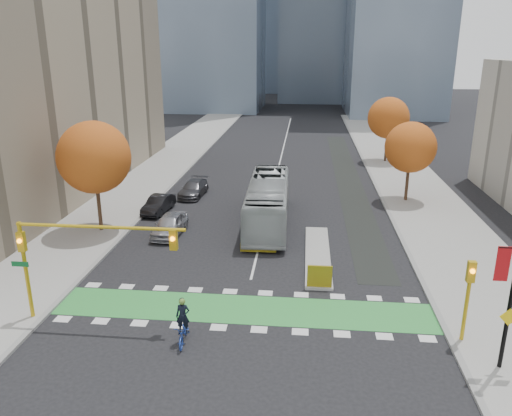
% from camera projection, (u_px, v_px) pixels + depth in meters
% --- Properties ---
extents(ground, '(300.00, 300.00, 0.00)m').
position_uv_depth(ground, '(240.00, 324.00, 24.77)').
color(ground, black).
rests_on(ground, ground).
extents(sidewalk_west, '(7.00, 120.00, 0.15)m').
position_uv_depth(sidewalk_west, '(120.00, 199.00, 44.96)').
color(sidewalk_west, gray).
rests_on(sidewalk_west, ground).
extents(sidewalk_east, '(7.00, 120.00, 0.15)m').
position_uv_depth(sidewalk_east, '(428.00, 208.00, 42.40)').
color(sidewalk_east, gray).
rests_on(sidewalk_east, ground).
extents(curb_west, '(0.30, 120.00, 0.16)m').
position_uv_depth(curb_west, '(158.00, 200.00, 44.62)').
color(curb_west, gray).
rests_on(curb_west, ground).
extents(curb_east, '(0.30, 120.00, 0.16)m').
position_uv_depth(curb_east, '(386.00, 207.00, 42.73)').
color(curb_east, gray).
rests_on(curb_east, ground).
extents(bike_crossing, '(20.00, 3.00, 0.01)m').
position_uv_depth(bike_crossing, '(244.00, 309.00, 26.19)').
color(bike_crossing, green).
rests_on(bike_crossing, ground).
extents(centre_line, '(0.15, 70.00, 0.01)m').
position_uv_depth(centre_line, '(281.00, 156.00, 62.63)').
color(centre_line, silver).
rests_on(centre_line, ground).
extents(bike_lane_paint, '(2.50, 50.00, 0.01)m').
position_uv_depth(bike_lane_paint, '(348.00, 178.00, 52.45)').
color(bike_lane_paint, black).
rests_on(bike_lane_paint, ground).
extents(median_island, '(1.60, 10.00, 0.16)m').
position_uv_depth(median_island, '(318.00, 254.00, 32.88)').
color(median_island, gray).
rests_on(median_island, ground).
extents(hazard_board, '(1.40, 0.12, 1.30)m').
position_uv_depth(hazard_board, '(320.00, 276.00, 28.12)').
color(hazard_board, yellow).
rests_on(hazard_board, median_island).
extents(building_west, '(16.00, 44.00, 25.00)m').
position_uv_depth(building_west, '(2.00, 54.00, 44.01)').
color(building_west, gray).
rests_on(building_west, ground).
extents(tree_west, '(5.20, 5.20, 8.22)m').
position_uv_depth(tree_west, '(94.00, 157.00, 35.53)').
color(tree_west, '#332114').
rests_on(tree_west, ground).
extents(tree_east_near, '(4.40, 4.40, 7.08)m').
position_uv_depth(tree_east_near, '(410.00, 147.00, 42.95)').
color(tree_east_near, '#332114').
rests_on(tree_east_near, ground).
extents(tree_east_far, '(4.80, 4.80, 7.65)m').
position_uv_depth(tree_east_far, '(388.00, 118.00, 57.93)').
color(tree_east_far, '#332114').
rests_on(tree_east_far, ground).
extents(traffic_signal_west, '(8.53, 0.56, 5.20)m').
position_uv_depth(traffic_signal_west, '(73.00, 247.00, 23.79)').
color(traffic_signal_west, '#BF9914').
rests_on(traffic_signal_west, ground).
extents(traffic_signal_east, '(0.35, 0.43, 4.10)m').
position_uv_depth(traffic_signal_east, '(469.00, 289.00, 22.45)').
color(traffic_signal_east, '#BF9914').
rests_on(traffic_signal_east, ground).
extents(cyclist, '(0.82, 2.01, 2.27)m').
position_uv_depth(cyclist, '(183.00, 328.00, 23.04)').
color(cyclist, '#203B96').
rests_on(cyclist, ground).
extents(bus, '(3.31, 12.74, 3.53)m').
position_uv_depth(bus, '(268.00, 202.00, 38.37)').
color(bus, '#A5ABAD').
rests_on(bus, ground).
extents(parked_car_a, '(2.10, 4.65, 1.55)m').
position_uv_depth(parked_car_a, '(170.00, 225.00, 36.32)').
color(parked_car_a, '#A3A4A9').
rests_on(parked_car_a, ground).
extents(parked_car_b, '(1.98, 4.38, 1.40)m').
position_uv_depth(parked_car_b, '(158.00, 204.00, 41.30)').
color(parked_car_b, black).
rests_on(parked_car_b, ground).
extents(parked_car_c, '(2.28, 4.90, 1.39)m').
position_uv_depth(parked_car_c, '(193.00, 189.00, 45.86)').
color(parked_car_c, '#434348').
rests_on(parked_car_c, ground).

